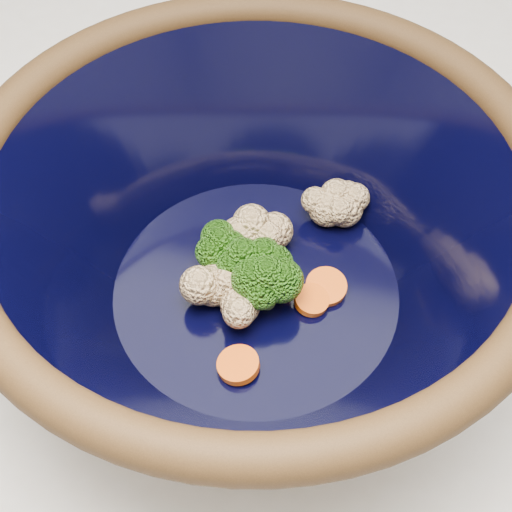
% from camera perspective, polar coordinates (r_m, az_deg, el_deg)
% --- Properties ---
extents(counter, '(1.20, 1.20, 0.90)m').
position_cam_1_polar(counter, '(0.99, 1.38, -14.67)').
color(counter, silver).
rests_on(counter, ground).
extents(mixing_bowl, '(0.37, 0.37, 0.16)m').
position_cam_1_polar(mixing_bowl, '(0.48, -0.00, 1.16)').
color(mixing_bowl, black).
rests_on(mixing_bowl, counter).
extents(vegetable_pile, '(0.11, 0.17, 0.05)m').
position_cam_1_polar(vegetable_pile, '(0.51, 0.39, -0.23)').
color(vegetable_pile, '#608442').
rests_on(vegetable_pile, mixing_bowl).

